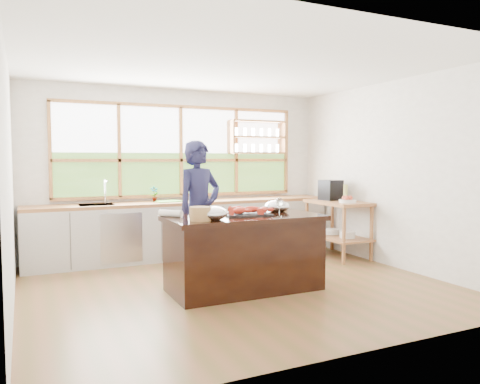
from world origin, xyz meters
TOP-DOWN VIEW (x-y plane):
  - ground_plane at (0.00, 0.00)m, footprint 5.00×5.00m
  - room_shell at (0.02, 0.51)m, footprint 5.02×4.52m
  - back_counter at (-0.02, 1.94)m, footprint 4.90×0.63m
  - right_shelf_unit at (2.19, 0.89)m, footprint 0.62×1.10m
  - island at (0.00, -0.20)m, footprint 1.85×0.90m
  - cook at (-0.28, 0.58)m, footprint 0.76×0.61m
  - potted_plant at (-0.51, 2.00)m, footprint 0.13×0.09m
  - cutting_board at (-0.31, 1.94)m, footprint 0.43×0.35m
  - espresso_machine at (2.19, 1.10)m, footprint 0.31×0.33m
  - wine_bottle at (2.24, 0.78)m, footprint 0.07×0.07m
  - fruit_bowl at (2.14, 0.60)m, footprint 0.26×0.26m
  - slate_board at (0.05, -0.15)m, footprint 0.60×0.47m
  - lobster_pile at (0.08, -0.15)m, footprint 0.52×0.44m
  - mixing_bowl_left at (-0.48, -0.39)m, footprint 0.33×0.33m
  - mixing_bowl_right at (0.56, 0.00)m, footprint 0.32×0.32m
  - wine_glass at (0.33, -0.46)m, footprint 0.08×0.08m
  - wicker_basket at (-0.63, -0.40)m, footprint 0.24×0.24m
  - parchment_roll at (-0.83, 0.07)m, footprint 0.25×0.29m

SIDE VIEW (x-z plane):
  - ground_plane at x=0.00m, z-range 0.00..0.00m
  - island at x=0.00m, z-range 0.00..0.90m
  - back_counter at x=-0.02m, z-range 0.00..0.90m
  - right_shelf_unit at x=2.19m, z-range 0.15..1.05m
  - cook at x=-0.28m, z-range 0.00..1.81m
  - cutting_board at x=-0.31m, z-range 0.90..0.91m
  - slate_board at x=0.05m, z-range 0.90..0.92m
  - parchment_roll at x=-0.83m, z-range 0.90..0.98m
  - fruit_bowl at x=2.14m, z-range 0.89..1.00m
  - lobster_pile at x=0.08m, z-range 0.92..1.00m
  - mixing_bowl_right at x=0.56m, z-range 0.89..1.05m
  - mixing_bowl_left at x=-0.48m, z-range 0.89..1.05m
  - wicker_basket at x=-0.63m, z-range 0.90..1.05m
  - potted_plant at x=-0.51m, z-range 0.90..1.15m
  - wine_bottle at x=2.24m, z-range 0.90..1.17m
  - wine_glass at x=0.33m, z-range 0.95..1.17m
  - espresso_machine at x=2.19m, z-range 0.90..1.23m
  - room_shell at x=0.02m, z-range 0.40..3.11m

